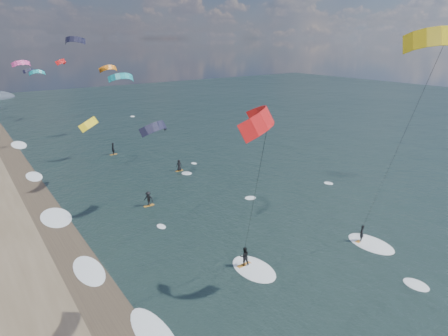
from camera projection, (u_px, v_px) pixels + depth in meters
ground at (348, 321)px, 23.47m from camera, size 260.00×260.00×0.00m
wet_sand_strip at (106, 309)px, 24.52m from camera, size 3.00×240.00×0.00m
kitesurfer_near_a at (423, 102)px, 23.15m from camera, size 7.52×9.08×17.78m
kitesurfer_near_b at (261, 180)px, 21.82m from camera, size 6.86×9.04×14.20m
far_kitesurfers at (146, 173)px, 46.77m from camera, size 9.18×21.22×1.86m
bg_kite_field at (72, 74)px, 61.24m from camera, size 14.92×74.46×9.94m
shoreline_surf at (100, 268)px, 28.82m from camera, size 2.40×79.40×0.11m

